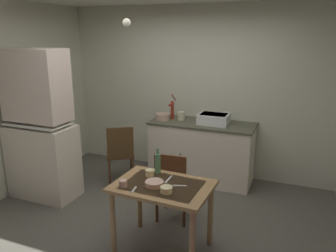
# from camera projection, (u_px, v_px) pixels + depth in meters

# --- Properties ---
(ground_plane) EXTENTS (5.27, 5.27, 0.00)m
(ground_plane) POSITION_uv_depth(u_px,v_px,m) (148.00, 225.00, 4.00)
(ground_plane) COLOR #555249
(wall_back) EXTENTS (4.37, 0.10, 2.63)m
(wall_back) POSITION_uv_depth(u_px,v_px,m) (197.00, 91.00, 5.30)
(wall_back) COLOR beige
(wall_back) RESTS_ON ground
(hutch_cabinet) EXTENTS (0.91, 0.50, 2.02)m
(hutch_cabinet) POSITION_uv_depth(u_px,v_px,m) (40.00, 130.00, 4.49)
(hutch_cabinet) COLOR beige
(hutch_cabinet) RESTS_ON ground
(counter_cabinet) EXTENTS (1.56, 0.64, 0.91)m
(counter_cabinet) POSITION_uv_depth(u_px,v_px,m) (201.00, 151.00, 5.13)
(counter_cabinet) COLOR beige
(counter_cabinet) RESTS_ON ground
(sink_basin) EXTENTS (0.44, 0.34, 0.15)m
(sink_basin) POSITION_uv_depth(u_px,v_px,m) (214.00, 119.00, 4.92)
(sink_basin) COLOR white
(sink_basin) RESTS_ON counter_cabinet
(hand_pump) EXTENTS (0.05, 0.27, 0.39)m
(hand_pump) POSITION_uv_depth(u_px,v_px,m) (172.00, 108.00, 5.18)
(hand_pump) COLOR maroon
(hand_pump) RESTS_ON counter_cabinet
(mixing_bowl_counter) EXTENTS (0.22, 0.22, 0.10)m
(mixing_bowl_counter) POSITION_uv_depth(u_px,v_px,m) (163.00, 117.00, 5.17)
(mixing_bowl_counter) COLOR tan
(mixing_bowl_counter) RESTS_ON counter_cabinet
(stoneware_crock) EXTENTS (0.11, 0.11, 0.12)m
(stoneware_crock) POSITION_uv_depth(u_px,v_px,m) (181.00, 116.00, 5.16)
(stoneware_crock) COLOR beige
(stoneware_crock) RESTS_ON counter_cabinet
(dining_table) EXTENTS (1.00, 0.71, 0.74)m
(dining_table) POSITION_uv_depth(u_px,v_px,m) (163.00, 195.00, 3.39)
(dining_table) COLOR #987144
(dining_table) RESTS_ON ground
(chair_far_side) EXTENTS (0.42, 0.42, 0.88)m
(chair_far_side) POSITION_uv_depth(u_px,v_px,m) (173.00, 184.00, 3.98)
(chair_far_side) COLOR #4F3019
(chair_far_side) RESTS_ON ground
(chair_by_counter) EXTENTS (0.55, 0.55, 0.91)m
(chair_by_counter) POSITION_uv_depth(u_px,v_px,m) (120.00, 153.00, 4.96)
(chair_by_counter) COLOR #4C301C
(chair_by_counter) RESTS_ON ground
(serving_bowl_wide) EXTENTS (0.19, 0.19, 0.05)m
(serving_bowl_wide) POSITION_uv_depth(u_px,v_px,m) (154.00, 183.00, 3.33)
(serving_bowl_wide) COLOR tan
(serving_bowl_wide) RESTS_ON dining_table
(soup_bowl_small) EXTENTS (0.12, 0.12, 0.06)m
(soup_bowl_small) POSITION_uv_depth(u_px,v_px,m) (166.00, 190.00, 3.18)
(soup_bowl_small) COLOR beige
(soup_bowl_small) RESTS_ON dining_table
(teacup_cream) EXTENTS (0.08, 0.08, 0.07)m
(teacup_cream) POSITION_uv_depth(u_px,v_px,m) (123.00, 184.00, 3.30)
(teacup_cream) COLOR tan
(teacup_cream) RESTS_ON dining_table
(mug_dark) EXTENTS (0.09, 0.09, 0.07)m
(mug_dark) POSITION_uv_depth(u_px,v_px,m) (150.00, 173.00, 3.56)
(mug_dark) COLOR beige
(mug_dark) RESTS_ON dining_table
(glass_bottle) EXTENTS (0.06, 0.06, 0.29)m
(glass_bottle) POSITION_uv_depth(u_px,v_px,m) (158.00, 163.00, 3.60)
(glass_bottle) COLOR #4C7F56
(glass_bottle) RESTS_ON dining_table
(table_knife) EXTENTS (0.02, 0.20, 0.00)m
(table_knife) POSITION_uv_depth(u_px,v_px,m) (169.00, 179.00, 3.47)
(table_knife) COLOR silver
(table_knife) RESTS_ON dining_table
(teaspoon_near_bowl) EXTENTS (0.13, 0.06, 0.00)m
(teaspoon_near_bowl) POSITION_uv_depth(u_px,v_px,m) (180.00, 186.00, 3.33)
(teaspoon_near_bowl) COLOR beige
(teaspoon_near_bowl) RESTS_ON dining_table
(teaspoon_by_cup) EXTENTS (0.04, 0.14, 0.00)m
(teaspoon_by_cup) POSITION_uv_depth(u_px,v_px,m) (134.00, 190.00, 3.24)
(teaspoon_by_cup) COLOR beige
(teaspoon_by_cup) RESTS_ON dining_table
(pendant_bulb) EXTENTS (0.08, 0.08, 0.08)m
(pendant_bulb) POSITION_uv_depth(u_px,v_px,m) (127.00, 23.00, 3.26)
(pendant_bulb) COLOR #F9EFCC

